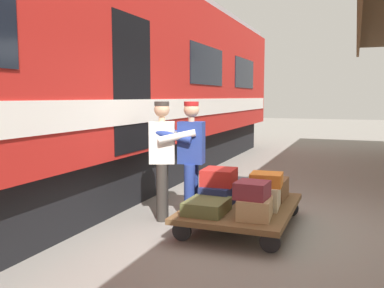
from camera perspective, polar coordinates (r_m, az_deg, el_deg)
ground_plane at (r=5.83m, az=12.40°, el=-11.39°), size 60.00×60.00×0.00m
train_car at (r=7.15m, az=-18.66°, el=8.43°), size 3.02×18.95×4.00m
luggage_cart at (r=5.79m, az=6.70°, el=-8.63°), size 1.36×1.96×0.31m
suitcase_olive_duffel at (r=5.35m, az=2.02°, el=-8.46°), size 0.49×0.59×0.17m
suitcase_navy_fabric at (r=5.83m, az=3.78°, el=-6.78°), size 0.43×0.61×0.25m
suitcase_slate_roller at (r=6.34m, az=5.25°, el=-5.78°), size 0.47×0.49×0.24m
suitcase_tan_vintage at (r=5.17m, az=8.53°, el=-8.61°), size 0.42×0.50×0.24m
suitcase_brown_leather at (r=6.20m, az=10.75°, el=-5.95°), size 0.41×0.59×0.28m
suitcase_cream_canvas at (r=5.68m, az=9.74°, el=-6.98°), size 0.44×0.56×0.30m
suitcase_burgundy_valise at (r=5.13m, az=8.17°, el=-6.19°), size 0.40×0.40×0.20m
suitcase_red_plastic at (r=5.81m, az=3.69°, el=-4.45°), size 0.45×0.48×0.22m
suitcase_orange_carryall at (r=5.59m, az=10.08°, el=-4.74°), size 0.43×0.40×0.17m
porter_in_overalls at (r=6.00m, az=-0.27°, el=-1.66°), size 0.70×0.48×1.70m
porter_by_door at (r=6.03m, az=-3.88°, el=-1.63°), size 0.74×0.58×1.70m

